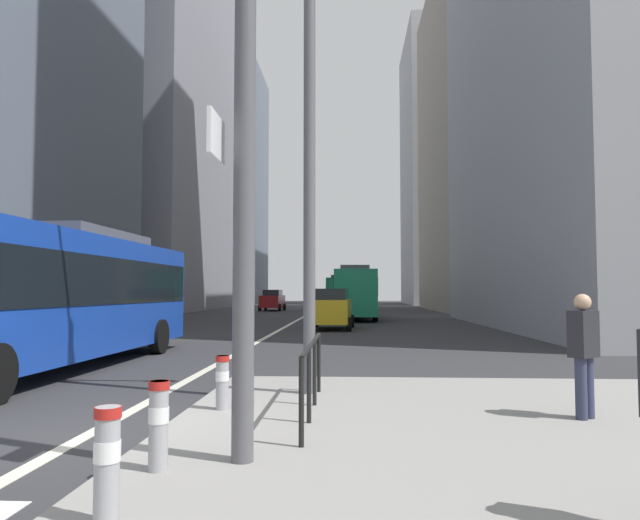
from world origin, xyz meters
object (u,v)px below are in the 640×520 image
Objects in this scene: city_bus_red_distant at (341,291)px; car_oncoming_mid at (273,300)px; traffic_signal_gantry at (24,69)px; bollard_left at (107,458)px; street_lamp_post at (310,87)px; bollard_right at (159,420)px; city_bus_blue_oncoming at (51,291)px; car_receding_near at (331,309)px; city_bus_red_receding at (354,291)px; pedestrian_waiting at (584,349)px; bollard_back at (222,379)px.

car_oncoming_mid is at bearing -135.66° from city_bus_red_distant.
traffic_signal_gantry is at bearing -92.56° from city_bus_red_distant.
bollard_left is (-0.76, -55.23, -1.22)m from city_bus_red_distant.
city_bus_red_distant is 1.60× the size of traffic_signal_gantry.
street_lamp_post reaches higher than bollard_right.
city_bus_blue_oncoming is 15.93m from car_receding_near.
city_bus_blue_oncoming reaches higher than car_oncoming_mid.
car_receding_near is (6.36, -25.68, -0.00)m from car_oncoming_mid.
city_bus_red_receding reaches higher than bollard_right.
street_lamp_post is 4.88× the size of pedestrian_waiting.
city_bus_red_receding is 10.42m from car_receding_near.
street_lamp_post reaches higher than pedestrian_waiting.
city_bus_red_receding is 2.57× the size of car_receding_near.
bollard_back is 4.94m from pedestrian_waiting.
city_bus_red_receding is 6.57× the size of pedestrian_waiting.
street_lamp_post reaches higher than city_bus_blue_oncoming.
bollard_right is at bearing 91.78° from bollard_left.
city_bus_red_receding is 32.58m from bollard_right.
bollard_left is at bearing -93.33° from city_bus_red_receding.
bollard_right is (-0.87, -22.17, -0.37)m from car_receding_near.
street_lamp_post is at bearing 74.78° from bollard_right.
bollard_left is (5.10, -8.64, -1.22)m from city_bus_blue_oncoming.
bollard_back is (1.57, 2.46, -3.57)m from traffic_signal_gantry.
car_oncoming_mid is at bearing 98.60° from street_lamp_post.
city_bus_blue_oncoming is 7.80m from street_lamp_post.
street_lamp_post reaches higher than traffic_signal_gantry.
city_bus_red_distant is 51.73m from pedestrian_waiting.
car_receding_near is at bearing -76.08° from car_oncoming_mid.
street_lamp_post is 5.03m from bollard_back.
bollard_right is (1.60, -0.32, -3.54)m from traffic_signal_gantry.
car_receding_near is 22.19m from bollard_right.
city_bus_red_distant is 2.62× the size of car_receding_near.
car_receding_near is 20.14m from pedestrian_waiting.
street_lamp_post is at bearing 54.45° from traffic_signal_gantry.
bollard_left is at bearing -90.79° from city_bus_red_distant.
bollard_left is at bearing -43.46° from traffic_signal_gantry.
car_receding_near is at bearing 87.36° from bollard_back.
bollard_right is (5.06, -7.41, -1.22)m from city_bus_blue_oncoming.
car_receding_near is at bearing -89.87° from city_bus_red_distant.
car_receding_near is (0.07, -31.82, -0.85)m from city_bus_red_distant.
traffic_signal_gantry is at bearing -125.55° from street_lamp_post.
street_lamp_post is (2.72, 3.80, 1.13)m from traffic_signal_gantry.
traffic_signal_gantry is 0.86× the size of street_lamp_post.
city_bus_red_distant is (-1.20, 21.50, 0.00)m from city_bus_red_receding.
city_bus_blue_oncoming reaches higher than car_receding_near.
car_receding_near is 5.01× the size of bollard_left.
city_bus_red_receding is 28.60m from street_lamp_post.
street_lamp_post is (0.25, -18.05, 4.29)m from car_receding_near.
car_receding_near is at bearing 87.96° from bollard_left.
city_bus_blue_oncoming is at bearing 151.98° from street_lamp_post.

